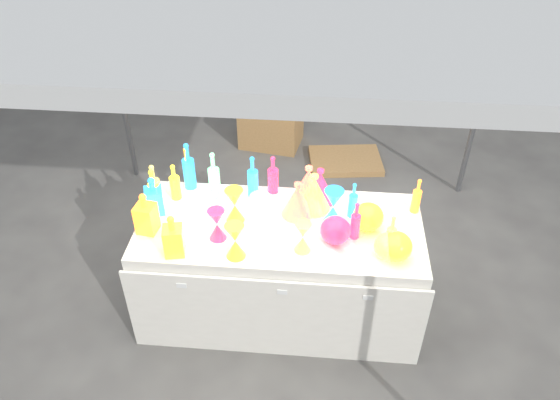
# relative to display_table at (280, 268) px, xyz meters

# --- Properties ---
(ground) EXTENTS (80.00, 80.00, 0.00)m
(ground) POSITION_rel_display_table_xyz_m (-0.00, 0.01, -0.37)
(ground) COLOR slate
(ground) RESTS_ON ground
(display_table) EXTENTS (1.84, 0.83, 0.75)m
(display_table) POSITION_rel_display_table_xyz_m (0.00, 0.00, 0.00)
(display_table) COLOR white
(display_table) RESTS_ON ground
(cardboard_box_closed) EXTENTS (0.64, 0.51, 0.42)m
(cardboard_box_closed) POSITION_rel_display_table_xyz_m (-0.28, 2.18, -0.16)
(cardboard_box_closed) COLOR #AC804D
(cardboard_box_closed) RESTS_ON ground
(cardboard_box_flat) EXTENTS (0.74, 0.57, 0.06)m
(cardboard_box_flat) POSITION_rel_display_table_xyz_m (0.48, 1.86, -0.34)
(cardboard_box_flat) COLOR #AC804D
(cardboard_box_flat) RESTS_ON ground
(bottle_0) EXTENTS (0.09, 0.09, 0.27)m
(bottle_0) POSITION_rel_display_table_xyz_m (-0.71, 0.23, 0.51)
(bottle_0) COLOR #C14312
(bottle_0) RESTS_ON display_table
(bottle_1) EXTENTS (0.10, 0.10, 0.35)m
(bottle_1) POSITION_rel_display_table_xyz_m (-0.65, 0.36, 0.55)
(bottle_1) COLOR #198928
(bottle_1) RESTS_ON display_table
(bottle_2) EXTENTS (0.09, 0.09, 0.32)m
(bottle_2) POSITION_rel_display_table_xyz_m (-0.65, 0.36, 0.53)
(bottle_2) COLOR yellow
(bottle_2) RESTS_ON display_table
(bottle_3) EXTENTS (0.09, 0.09, 0.28)m
(bottle_3) POSITION_rel_display_table_xyz_m (-0.08, 0.36, 0.52)
(bottle_3) COLOR #1B359E
(bottle_3) RESTS_ON display_table
(bottle_4) EXTENTS (0.09, 0.09, 0.31)m
(bottle_4) POSITION_rel_display_table_xyz_m (-0.82, 0.15, 0.53)
(bottle_4) COLOR #127476
(bottle_4) RESTS_ON display_table
(bottle_5) EXTENTS (0.10, 0.10, 0.35)m
(bottle_5) POSITION_rel_display_table_xyz_m (-0.46, 0.27, 0.55)
(bottle_5) COLOR #CE298B
(bottle_5) RESTS_ON display_table
(bottle_6) EXTENTS (0.08, 0.08, 0.29)m
(bottle_6) POSITION_rel_display_table_xyz_m (-0.82, 0.12, 0.52)
(bottle_6) COLOR #C14312
(bottle_6) RESTS_ON display_table
(bottle_7) EXTENTS (0.09, 0.09, 0.31)m
(bottle_7) POSITION_rel_display_table_xyz_m (-0.21, 0.30, 0.53)
(bottle_7) COLOR #198928
(bottle_7) RESTS_ON display_table
(decanter_0) EXTENTS (0.13, 0.13, 0.28)m
(decanter_0) POSITION_rel_display_table_xyz_m (-0.60, -0.30, 0.51)
(decanter_0) COLOR #C14312
(decanter_0) RESTS_ON display_table
(decanter_1) EXTENTS (0.13, 0.13, 0.28)m
(decanter_1) POSITION_rel_display_table_xyz_m (-0.81, -0.11, 0.52)
(decanter_1) COLOR yellow
(decanter_1) RESTS_ON display_table
(decanter_2) EXTENTS (0.14, 0.14, 0.27)m
(decanter_2) POSITION_rel_display_table_xyz_m (-0.81, 0.07, 0.51)
(decanter_2) COLOR #198928
(decanter_2) RESTS_ON display_table
(hourglass_0) EXTENTS (0.13, 0.13, 0.23)m
(hourglass_0) POSITION_rel_display_table_xyz_m (-0.23, -0.29, 0.49)
(hourglass_0) COLOR yellow
(hourglass_0) RESTS_ON display_table
(hourglass_1) EXTENTS (0.13, 0.13, 0.21)m
(hourglass_1) POSITION_rel_display_table_xyz_m (-0.37, -0.14, 0.48)
(hourglass_1) COLOR #1B359E
(hourglass_1) RESTS_ON display_table
(hourglass_2) EXTENTS (0.13, 0.13, 0.20)m
(hourglass_2) POSITION_rel_display_table_xyz_m (0.15, -0.21, 0.48)
(hourglass_2) COLOR #127476
(hourglass_2) RESTS_ON display_table
(hourglass_3) EXTENTS (0.14, 0.14, 0.25)m
(hourglass_3) POSITION_rel_display_table_xyz_m (-0.12, -0.03, 0.50)
(hourglass_3) COLOR #CE298B
(hourglass_3) RESTS_ON display_table
(hourglass_4) EXTENTS (0.14, 0.14, 0.24)m
(hourglass_4) POSITION_rel_display_table_xyz_m (-0.29, 0.04, 0.49)
(hourglass_4) COLOR #C14312
(hourglass_4) RESTS_ON display_table
(hourglass_5) EXTENTS (0.15, 0.15, 0.25)m
(hourglass_5) POSITION_rel_display_table_xyz_m (0.33, 0.06, 0.50)
(hourglass_5) COLOR #198928
(hourglass_5) RESTS_ON display_table
(globe_0) EXTENTS (0.22, 0.22, 0.15)m
(globe_0) POSITION_rel_display_table_xyz_m (0.69, -0.22, 0.45)
(globe_0) COLOR #C14312
(globe_0) RESTS_ON display_table
(globe_1) EXTENTS (0.20, 0.20, 0.14)m
(globe_1) POSITION_rel_display_table_xyz_m (0.66, -0.22, 0.45)
(globe_1) COLOR #127476
(globe_1) RESTS_ON display_table
(globe_2) EXTENTS (0.25, 0.25, 0.15)m
(globe_2) POSITION_rel_display_table_xyz_m (0.55, 0.04, 0.45)
(globe_2) COLOR yellow
(globe_2) RESTS_ON display_table
(globe_3) EXTENTS (0.20, 0.20, 0.15)m
(globe_3) POSITION_rel_display_table_xyz_m (0.35, -0.11, 0.45)
(globe_3) COLOR #1B359E
(globe_3) RESTS_ON display_table
(lampshade_0) EXTENTS (0.29, 0.29, 0.26)m
(lampshade_0) POSITION_rel_display_table_xyz_m (0.16, 0.29, 0.51)
(lampshade_0) COLOR yellow
(lampshade_0) RESTS_ON display_table
(lampshade_1) EXTENTS (0.25, 0.25, 0.24)m
(lampshade_1) POSITION_rel_display_table_xyz_m (0.10, 0.13, 0.50)
(lampshade_1) COLOR yellow
(lampshade_1) RESTS_ON display_table
(lampshade_2) EXTENTS (0.22, 0.22, 0.25)m
(lampshade_2) POSITION_rel_display_table_xyz_m (0.24, 0.29, 0.50)
(lampshade_2) COLOR #1B359E
(lampshade_2) RESTS_ON display_table
(lampshade_3) EXTENTS (0.28, 0.28, 0.26)m
(lampshade_3) POSITION_rel_display_table_xyz_m (0.20, 0.20, 0.51)
(lampshade_3) COLOR #127476
(lampshade_3) RESTS_ON display_table
(bottle_8) EXTENTS (0.08, 0.08, 0.26)m
(bottle_8) POSITION_rel_display_table_xyz_m (0.45, 0.14, 0.50)
(bottle_8) COLOR #198928
(bottle_8) RESTS_ON display_table
(bottle_9) EXTENTS (0.07, 0.07, 0.25)m
(bottle_9) POSITION_rel_display_table_xyz_m (0.86, 0.23, 0.50)
(bottle_9) COLOR yellow
(bottle_9) RESTS_ON display_table
(bottle_10) EXTENTS (0.06, 0.06, 0.26)m
(bottle_10) POSITION_rel_display_table_xyz_m (0.46, -0.06, 0.51)
(bottle_10) COLOR #1B359E
(bottle_10) RESTS_ON display_table
(bottle_11) EXTENTS (0.06, 0.06, 0.26)m
(bottle_11) POSITION_rel_display_table_xyz_m (0.67, -0.16, 0.51)
(bottle_11) COLOR #127476
(bottle_11) RESTS_ON display_table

